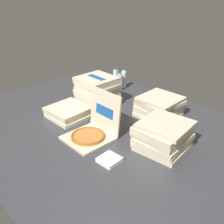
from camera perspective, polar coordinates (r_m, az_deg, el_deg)
The scene contains 10 objects.
ground_plane at distance 2.71m, azimuth -1.90°, elevation -3.31°, with size 3.20×2.40×0.02m, color #38383D.
open_pizza_box at distance 2.50m, azimuth -4.18°, elevation -3.84°, with size 0.40×0.45×0.42m.
pizza_stack_center_far at distance 3.14m, azimuth -3.19°, elevation 4.59°, with size 0.44×0.44×0.34m.
pizza_stack_right_far at distance 2.34m, azimuth 10.98°, elevation -5.09°, with size 0.46×0.46×0.26m.
pizza_stack_left_near at distance 2.91m, azimuth -9.32°, elevation 0.02°, with size 0.44×0.44×0.11m.
pizza_stack_right_mid at distance 2.91m, azimuth 10.20°, elevation 1.19°, with size 0.44×0.43×0.22m.
water_bottle_0 at distance 3.67m, azimuth 2.57°, elevation 7.07°, with size 0.07×0.07×0.24m.
water_bottle_1 at distance 3.57m, azimuth 1.73°, elevation 6.51°, with size 0.07×0.07×0.24m.
water_bottle_2 at distance 3.73m, azimuth 0.77°, elevation 7.47°, with size 0.07×0.07×0.24m.
napkin_pile at distance 2.21m, azimuth -0.54°, elevation -10.32°, with size 0.17×0.17×0.04m, color white.
Camera 1 is at (1.78, -1.54, 1.35)m, focal length 42.11 mm.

